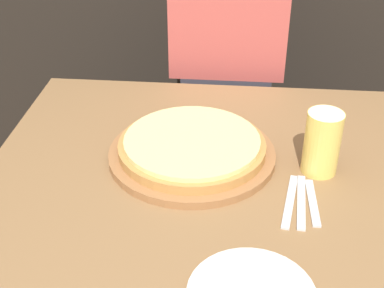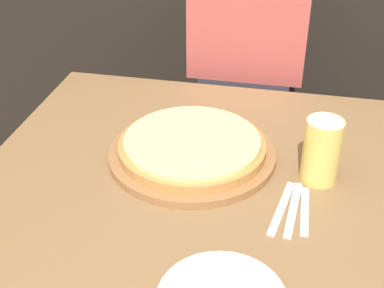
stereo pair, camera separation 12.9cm
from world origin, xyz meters
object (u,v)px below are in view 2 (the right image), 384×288
Objects in this scene: diner_person at (245,88)px; dinner_knife at (293,209)px; pizza_on_board at (192,149)px; beer_glass at (322,148)px; fork at (282,208)px; spoon at (305,211)px.

dinner_knife is at bearing -75.49° from diner_person.
dinner_knife is at bearing -31.35° from pizza_on_board.
pizza_on_board is 2.65× the size of beer_glass.
fork is 1.00× the size of dinner_knife.
dinner_knife is 0.15× the size of diner_person.
fork is (0.23, -0.16, -0.02)m from pizza_on_board.
spoon is (-0.03, -0.13, -0.08)m from beer_glass.
beer_glass reaches higher than fork.
pizza_on_board is 0.61m from diner_person.
diner_person is at bearing 111.53° from beer_glass.
spoon is 0.13× the size of diner_person.
diner_person is at bearing 106.28° from spoon.
beer_glass is 0.17m from fork.
beer_glass is 0.16m from dinner_knife.
beer_glass is at bearing 78.89° from spoon.
beer_glass is at bearing -68.47° from diner_person.
beer_glass is (0.31, -0.03, 0.06)m from pizza_on_board.
fork is 0.78m from diner_person.
beer_glass is at bearing 68.83° from dinner_knife.
dinner_knife is 0.78m from diner_person.
beer_glass is at bearing 59.96° from fork.
diner_person reaches higher than spoon.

